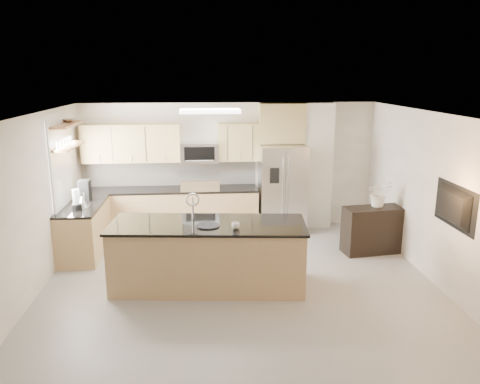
{
  "coord_description": "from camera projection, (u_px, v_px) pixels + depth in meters",
  "views": [
    {
      "loc": [
        -0.53,
        -6.26,
        3.16
      ],
      "look_at": [
        0.07,
        1.3,
        1.24
      ],
      "focal_mm": 35.0,
      "sensor_mm": 36.0,
      "label": 1
    }
  ],
  "objects": [
    {
      "name": "shelf_upper",
      "position": [
        66.0,
        125.0,
        7.96
      ],
      "size": [
        0.3,
        1.2,
        0.04
      ],
      "primitive_type": "cube",
      "color": "olive",
      "rests_on": "wall_left"
    },
    {
      "name": "credenza",
      "position": [
        373.0,
        230.0,
        8.44
      ],
      "size": [
        1.11,
        0.58,
        0.84
      ],
      "primitive_type": "cube",
      "rotation": [
        0.0,
        0.0,
        0.14
      ],
      "color": "black",
      "rests_on": "floor"
    },
    {
      "name": "wall_left",
      "position": [
        21.0,
        215.0,
        6.32
      ],
      "size": [
        0.02,
        6.5,
        2.6
      ],
      "primitive_type": "cube",
      "color": "white",
      "rests_on": "floor"
    },
    {
      "name": "refrigerator",
      "position": [
        282.0,
        189.0,
        9.51
      ],
      "size": [
        0.92,
        0.78,
        1.78
      ],
      "color": "silver",
      "rests_on": "floor"
    },
    {
      "name": "range",
      "position": [
        201.0,
        210.0,
        9.53
      ],
      "size": [
        0.76,
        0.64,
        1.14
      ],
      "color": "black",
      "rests_on": "floor"
    },
    {
      "name": "microwave",
      "position": [
        200.0,
        152.0,
        9.37
      ],
      "size": [
        0.76,
        0.4,
        0.4
      ],
      "color": "silver",
      "rests_on": "upper_cabinets"
    },
    {
      "name": "bowl",
      "position": [
        70.0,
        120.0,
        8.19
      ],
      "size": [
        0.39,
        0.39,
        0.08
      ],
      "primitive_type": "imported",
      "rotation": [
        0.0,
        0.0,
        -0.24
      ],
      "color": "silver",
      "rests_on": "shelf_upper"
    },
    {
      "name": "island",
      "position": [
        208.0,
        255.0,
        7.06
      ],
      "size": [
        2.99,
        1.32,
        1.43
      ],
      "rotation": [
        0.0,
        0.0,
        -0.09
      ],
      "color": "tan",
      "rests_on": "floor"
    },
    {
      "name": "flower_vase",
      "position": [
        380.0,
        187.0,
        8.33
      ],
      "size": [
        0.67,
        0.59,
        0.72
      ],
      "primitive_type": "imported",
      "rotation": [
        0.0,
        0.0,
        -0.03
      ],
      "color": "white",
      "rests_on": "credenza"
    },
    {
      "name": "blender",
      "position": [
        76.0,
        201.0,
        7.87
      ],
      "size": [
        0.16,
        0.16,
        0.36
      ],
      "color": "black",
      "rests_on": "left_counter"
    },
    {
      "name": "wall_back",
      "position": [
        229.0,
        166.0,
        9.69
      ],
      "size": [
        6.0,
        0.02,
        2.6
      ],
      "primitive_type": "cube",
      "color": "white",
      "rests_on": "floor"
    },
    {
      "name": "partition_column",
      "position": [
        317.0,
        166.0,
        9.69
      ],
      "size": [
        0.6,
        0.3,
        2.6
      ],
      "primitive_type": "cube",
      "color": "white",
      "rests_on": "floor"
    },
    {
      "name": "window",
      "position": [
        60.0,
        164.0,
        8.02
      ],
      "size": [
        0.04,
        1.15,
        1.65
      ],
      "color": "white",
      "rests_on": "wall_left"
    },
    {
      "name": "wall_front",
      "position": [
        280.0,
        336.0,
        3.41
      ],
      "size": [
        6.0,
        0.02,
        2.6
      ],
      "primitive_type": "cube",
      "color": "white",
      "rests_on": "floor"
    },
    {
      "name": "upper_cabinets",
      "position": [
        164.0,
        143.0,
        9.3
      ],
      "size": [
        3.5,
        0.33,
        0.75
      ],
      "color": "tan",
      "rests_on": "wall_back"
    },
    {
      "name": "platter",
      "position": [
        208.0,
        226.0,
        6.8
      ],
      "size": [
        0.39,
        0.39,
        0.02
      ],
      "primitive_type": "cylinder",
      "rotation": [
        0.0,
        0.0,
        -0.16
      ],
      "color": "black",
      "rests_on": "island"
    },
    {
      "name": "cup",
      "position": [
        236.0,
        226.0,
        6.69
      ],
      "size": [
        0.14,
        0.14,
        0.09
      ],
      "primitive_type": "imported",
      "rotation": [
        0.0,
        0.0,
        0.21
      ],
      "color": "white",
      "rests_on": "island"
    },
    {
      "name": "left_counter",
      "position": [
        84.0,
        230.0,
        8.34
      ],
      "size": [
        0.66,
        1.5,
        0.92
      ],
      "color": "tan",
      "rests_on": "floor"
    },
    {
      "name": "ceiling",
      "position": [
        242.0,
        117.0,
        6.23
      ],
      "size": [
        6.0,
        6.5,
        0.02
      ],
      "primitive_type": "cube",
      "color": "silver",
      "rests_on": "wall_back"
    },
    {
      "name": "television",
      "position": [
        449.0,
        206.0,
        6.57
      ],
      "size": [
        0.14,
        1.08,
        0.62
      ],
      "primitive_type": "imported",
      "rotation": [
        0.0,
        0.0,
        1.57
      ],
      "color": "black",
      "rests_on": "wall_right"
    },
    {
      "name": "back_counter",
      "position": [
        170.0,
        210.0,
        9.49
      ],
      "size": [
        3.55,
        0.66,
        1.44
      ],
      "color": "tan",
      "rests_on": "floor"
    },
    {
      "name": "wall_right",
      "position": [
        448.0,
        206.0,
        6.78
      ],
      "size": [
        0.02,
        6.5,
        2.6
      ],
      "primitive_type": "cube",
      "color": "white",
      "rests_on": "floor"
    },
    {
      "name": "shelf_lower",
      "position": [
        68.0,
        146.0,
        8.05
      ],
      "size": [
        0.3,
        1.2,
        0.04
      ],
      "primitive_type": "cube",
      "color": "olive",
      "rests_on": "wall_left"
    },
    {
      "name": "kettle",
      "position": [
        82.0,
        201.0,
        8.05
      ],
      "size": [
        0.2,
        0.2,
        0.24
      ],
      "color": "silver",
      "rests_on": "left_counter"
    },
    {
      "name": "ceiling_fixture",
      "position": [
        210.0,
        111.0,
        7.76
      ],
      "size": [
        1.0,
        0.5,
        0.06
      ],
      "primitive_type": "cube",
      "color": "white",
      "rests_on": "ceiling"
    },
    {
      "name": "coffee_maker",
      "position": [
        85.0,
        191.0,
        8.5
      ],
      "size": [
        0.2,
        0.24,
        0.37
      ],
      "color": "black",
      "rests_on": "left_counter"
    },
    {
      "name": "floor",
      "position": [
        242.0,
        295.0,
        6.87
      ],
      "size": [
        6.5,
        6.5,
        0.0
      ],
      "primitive_type": "plane",
      "color": "#9D9A95",
      "rests_on": "ground"
    }
  ]
}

